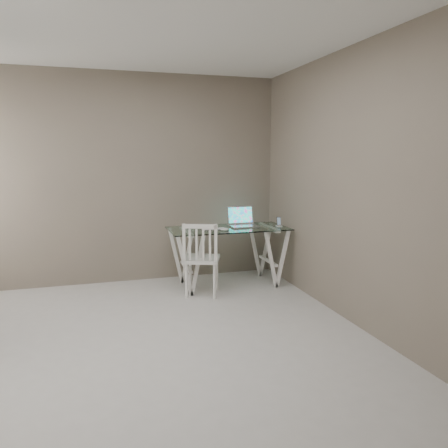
% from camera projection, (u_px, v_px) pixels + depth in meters
% --- Properties ---
extents(room, '(4.50, 4.52, 2.71)m').
position_uv_depth(room, '(139.00, 148.00, 3.44)').
color(room, '#B8B5B0').
rests_on(room, ground).
extents(desk, '(1.50, 0.70, 0.75)m').
position_uv_depth(desk, '(228.00, 256.00, 5.58)').
color(desk, silver).
rests_on(desk, ground).
extents(chair, '(0.52, 0.52, 0.89)m').
position_uv_depth(chair, '(201.00, 256.00, 5.12)').
color(chair, white).
rests_on(chair, ground).
extents(laptop, '(0.36, 0.30, 0.25)m').
position_uv_depth(laptop, '(242.00, 221.00, 5.67)').
color(laptop, silver).
rests_on(laptop, desk).
extents(keyboard, '(0.31, 0.13, 0.01)m').
position_uv_depth(keyboard, '(214.00, 229.00, 5.42)').
color(keyboard, silver).
rests_on(keyboard, desk).
extents(mouse, '(0.11, 0.07, 0.04)m').
position_uv_depth(mouse, '(225.00, 229.00, 5.32)').
color(mouse, silver).
rests_on(mouse, desk).
extents(phone_dock, '(0.07, 0.07, 0.12)m').
position_uv_depth(phone_dock, '(279.00, 224.00, 5.63)').
color(phone_dock, white).
rests_on(phone_dock, desk).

